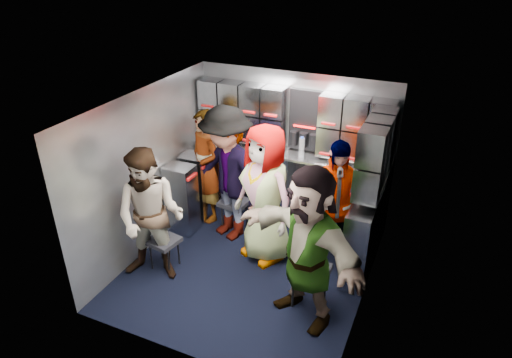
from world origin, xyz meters
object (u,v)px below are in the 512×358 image
at_px(attendant_standing, 205,167).
at_px(jump_seat_mid_left, 234,204).
at_px(jump_seat_near_right, 310,273).
at_px(attendant_arc_c, 265,195).
at_px(attendant_arc_b, 227,175).
at_px(attendant_arc_a, 151,217).
at_px(attendant_arc_d, 334,205).
at_px(jump_seat_near_left, 164,242).
at_px(attendant_arc_e, 307,247).
at_px(jump_seat_mid_right, 335,228).
at_px(jump_seat_center, 270,219).

bearing_deg(attendant_standing, jump_seat_mid_left, 18.73).
relative_size(jump_seat_near_right, attendant_arc_c, 0.27).
height_order(attendant_arc_b, attendant_arc_c, attendant_arc_b).
height_order(attendant_arc_a, attendant_arc_b, attendant_arc_b).
bearing_deg(attendant_arc_d, jump_seat_near_left, -178.96).
bearing_deg(jump_seat_mid_left, attendant_standing, 169.21).
xyz_separation_m(jump_seat_mid_left, attendant_arc_e, (1.43, -1.22, 0.51)).
relative_size(jump_seat_near_left, attendant_arc_d, 0.25).
xyz_separation_m(jump_seat_near_right, attendant_arc_e, (0.00, -0.18, 0.47)).
distance_m(attendant_standing, attendant_arc_e, 2.33).
bearing_deg(jump_seat_mid_right, attendant_arc_d, -90.00).
bearing_deg(jump_seat_mid_left, attendant_arc_e, -40.39).
bearing_deg(attendant_arc_e, attendant_arc_c, 161.05).
bearing_deg(attendant_standing, attendant_arc_d, 19.88).
bearing_deg(jump_seat_center, jump_seat_near_left, -139.16).
bearing_deg(attendant_standing, jump_seat_near_left, -56.50).
bearing_deg(jump_seat_mid_left, jump_seat_near_right, -35.95).
bearing_deg(attendant_arc_e, jump_seat_near_right, 116.31).
relative_size(attendant_arc_a, attendant_arc_e, 0.93).
bearing_deg(jump_seat_near_right, jump_seat_near_left, -177.11).
distance_m(attendant_standing, attendant_arc_a, 1.41).
xyz_separation_m(jump_seat_near_left, attendant_arc_e, (1.83, -0.09, 0.53)).
bearing_deg(jump_seat_mid_right, attendant_arc_a, -145.62).
xyz_separation_m(jump_seat_near_right, attendant_standing, (-1.92, 1.13, 0.40)).
relative_size(jump_seat_mid_right, attendant_arc_a, 0.30).
bearing_deg(attendant_arc_d, jump_seat_center, 155.12).
distance_m(jump_seat_mid_right, attendant_arc_a, 2.27).
xyz_separation_m(jump_seat_center, jump_seat_mid_right, (0.80, 0.18, -0.04)).
height_order(jump_seat_mid_left, attendant_arc_e, attendant_arc_e).
bearing_deg(attendant_standing, jump_seat_mid_right, 25.16).
height_order(jump_seat_mid_right, attendant_arc_e, attendant_arc_e).
height_order(jump_seat_center, jump_seat_mid_right, jump_seat_center).
bearing_deg(attendant_arc_c, attendant_arc_e, -20.64).
relative_size(jump_seat_near_right, attendant_standing, 0.29).
distance_m(jump_seat_near_left, jump_seat_mid_right, 2.13).
height_order(attendant_standing, attendant_arc_e, attendant_arc_e).
relative_size(attendant_standing, attendant_arc_b, 0.88).
relative_size(jump_seat_near_right, attendant_arc_b, 0.26).
xyz_separation_m(jump_seat_mid_right, attendant_arc_c, (-0.80, -0.36, 0.49)).
relative_size(attendant_arc_a, attendant_arc_d, 0.99).
relative_size(attendant_arc_b, attendant_arc_e, 1.04).
distance_m(jump_seat_near_left, jump_seat_near_right, 1.84).
bearing_deg(jump_seat_near_left, jump_seat_mid_right, 30.38).
bearing_deg(attendant_arc_b, attendant_arc_e, -14.46).
height_order(jump_seat_near_left, attendant_arc_d, attendant_arc_d).
height_order(jump_seat_center, attendant_arc_d, attendant_arc_d).
xyz_separation_m(jump_seat_center, attendant_arc_a, (-1.04, -1.08, 0.39)).
distance_m(jump_seat_near_left, jump_seat_center, 1.37).
bearing_deg(attendant_arc_a, jump_seat_near_left, 76.54).
height_order(jump_seat_mid_right, attendant_arc_d, attendant_arc_d).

